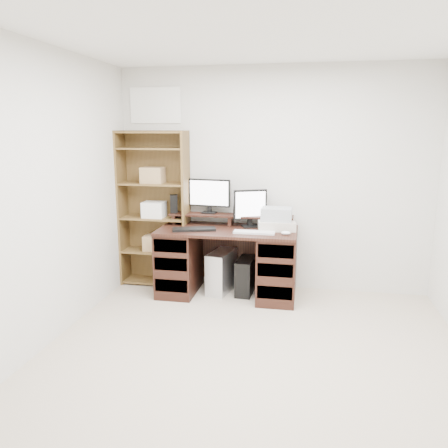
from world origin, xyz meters
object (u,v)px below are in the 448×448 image
(desk, at_px, (228,261))
(tower_black, at_px, (245,276))
(monitor_wide, at_px, (209,194))
(printer, at_px, (276,225))
(tower_silver, at_px, (222,271))
(bookshelf, at_px, (155,208))
(monitor_small, at_px, (250,207))

(desk, height_order, tower_black, desk)
(monitor_wide, bearing_deg, printer, -7.03)
(printer, height_order, tower_silver, printer)
(desk, relative_size, monitor_wide, 3.05)
(desk, distance_m, printer, 0.67)
(printer, xyz_separation_m, tower_black, (-0.33, -0.01, -0.60))
(tower_silver, bearing_deg, tower_black, 9.45)
(printer, height_order, bookshelf, bookshelf)
(monitor_wide, distance_m, bookshelf, 0.67)
(monitor_wide, height_order, printer, monitor_wide)
(desk, relative_size, bookshelf, 0.83)
(tower_black, bearing_deg, desk, -158.13)
(bookshelf, bearing_deg, monitor_small, -2.69)
(desk, height_order, tower_silver, desk)
(monitor_wide, height_order, monitor_small, monitor_wide)
(monitor_wide, bearing_deg, bookshelf, -169.69)
(printer, xyz_separation_m, tower_silver, (-0.61, -0.00, -0.57))
(tower_black, bearing_deg, monitor_small, 75.65)
(printer, bearing_deg, tower_silver, 171.41)
(desk, xyz_separation_m, bookshelf, (-0.90, 0.21, 0.53))
(printer, relative_size, tower_silver, 0.84)
(desk, relative_size, monitor_small, 3.63)
(monitor_small, height_order, bookshelf, bookshelf)
(tower_silver, distance_m, bookshelf, 1.08)
(monitor_wide, distance_m, monitor_small, 0.51)
(tower_silver, bearing_deg, printer, 11.59)
(monitor_wide, distance_m, tower_silver, 0.89)
(tower_silver, relative_size, tower_black, 1.15)
(tower_silver, distance_m, tower_black, 0.28)
(monitor_small, relative_size, tower_silver, 0.88)
(bookshelf, bearing_deg, monitor_wide, 4.16)
(printer, distance_m, tower_silver, 0.83)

